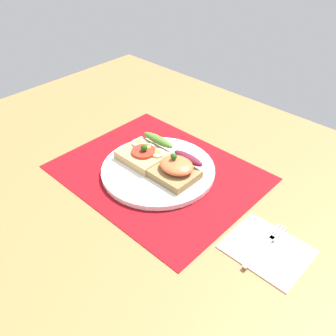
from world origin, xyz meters
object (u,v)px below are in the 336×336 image
(sandwich_egg_tomato, at_px, (146,152))
(napkin, at_px, (267,249))
(sandwich_salmon, at_px, (177,168))
(plate, at_px, (158,170))
(fork, at_px, (266,244))

(sandwich_egg_tomato, bearing_deg, napkin, -5.79)
(sandwich_egg_tomato, relative_size, sandwich_salmon, 1.09)
(plate, bearing_deg, napkin, -4.96)
(sandwich_salmon, bearing_deg, plate, -170.26)
(fork, bearing_deg, sandwich_egg_tomato, 174.81)
(plate, distance_m, sandwich_egg_tomato, 0.05)
(sandwich_salmon, height_order, napkin, sandwich_salmon)
(plate, height_order, fork, plate)
(sandwich_egg_tomato, bearing_deg, sandwich_salmon, -0.54)
(plate, relative_size, napkin, 1.81)
(napkin, relative_size, fork, 1.08)
(plate, height_order, napkin, plate)
(fork, bearing_deg, plate, 175.77)
(sandwich_egg_tomato, xyz_separation_m, napkin, (0.34, -0.03, -0.03))
(sandwich_egg_tomato, xyz_separation_m, sandwich_salmon, (0.10, -0.00, 0.00))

